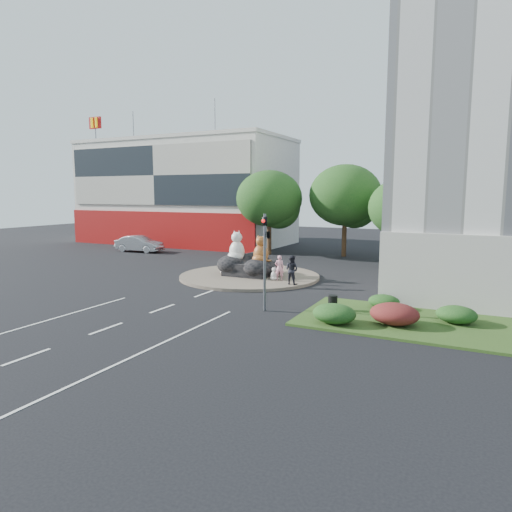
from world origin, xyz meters
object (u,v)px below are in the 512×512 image
(pedestrian_pink, at_px, (279,268))
(parked_car, at_px, (139,244))
(cat_white, at_px, (237,246))
(kitten_white, at_px, (274,273))
(pedestrian_dark, at_px, (292,270))
(litter_bin, at_px, (333,303))
(kitten_calico, at_px, (224,268))
(cat_tabby, at_px, (261,249))

(pedestrian_pink, height_order, parked_car, pedestrian_pink)
(cat_white, height_order, kitten_white, cat_white)
(kitten_white, height_order, pedestrian_dark, pedestrian_dark)
(pedestrian_dark, xyz_separation_m, litter_bin, (4.22, -4.85, -0.65))
(cat_white, relative_size, kitten_calico, 2.39)
(kitten_calico, relative_size, kitten_white, 1.05)
(cat_tabby, distance_m, litter_bin, 9.83)
(parked_car, bearing_deg, cat_tabby, -119.19)
(kitten_white, distance_m, parked_car, 21.25)
(cat_tabby, height_order, pedestrian_pink, cat_tabby)
(pedestrian_pink, distance_m, litter_bin, 7.91)
(cat_tabby, bearing_deg, kitten_white, -33.71)
(kitten_white, distance_m, pedestrian_dark, 1.87)
(pedestrian_pink, relative_size, pedestrian_dark, 0.91)
(kitten_calico, height_order, parked_car, parked_car)
(kitten_white, relative_size, pedestrian_dark, 0.48)
(pedestrian_dark, xyz_separation_m, parked_car, (-20.91, 9.72, -0.31))
(pedestrian_pink, xyz_separation_m, pedestrian_dark, (1.23, -0.86, 0.09))
(cat_white, distance_m, pedestrian_pink, 4.01)
(litter_bin, bearing_deg, cat_white, 144.42)
(parked_car, bearing_deg, pedestrian_pink, -119.12)
(cat_white, relative_size, litter_bin, 3.03)
(cat_white, xyz_separation_m, pedestrian_pink, (3.74, -0.87, -1.18))
(cat_tabby, relative_size, pedestrian_dark, 1.09)
(kitten_white, distance_m, litter_bin, 8.13)
(pedestrian_dark, bearing_deg, litter_bin, 139.97)
(cat_tabby, bearing_deg, litter_bin, -45.54)
(pedestrian_pink, bearing_deg, cat_tabby, -45.67)
(kitten_calico, distance_m, kitten_white, 4.12)
(cat_tabby, xyz_separation_m, pedestrian_pink, (1.76, -0.77, -1.07))
(cat_tabby, relative_size, litter_bin, 2.74)
(cat_white, relative_size, pedestrian_pink, 1.33)
(kitten_calico, distance_m, litter_bin, 11.60)
(pedestrian_pink, xyz_separation_m, litter_bin, (5.45, -5.70, -0.56))
(cat_tabby, xyz_separation_m, parked_car, (-17.91, 8.09, -1.29))
(cat_white, bearing_deg, pedestrian_dark, -5.49)
(cat_white, xyz_separation_m, litter_bin, (9.19, -6.57, -1.74))
(kitten_calico, relative_size, parked_car, 0.19)
(cat_white, height_order, litter_bin, cat_white)
(pedestrian_dark, bearing_deg, cat_tabby, -19.56)
(kitten_calico, bearing_deg, pedestrian_dark, -4.36)
(cat_tabby, height_order, kitten_calico, cat_tabby)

